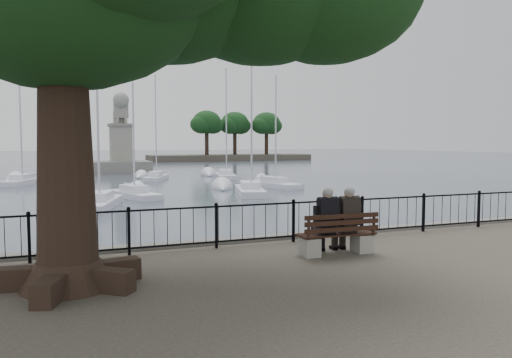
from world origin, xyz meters
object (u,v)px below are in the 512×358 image
bench (337,240)px  person_left (325,223)px  person_right (346,222)px  lion_monument (121,152)px

bench → person_left: 0.45m
bench → person_right: bearing=18.5°
person_left → person_right: bearing=-2.0°
person_left → lion_monument: lion_monument is taller
person_left → person_right: size_ratio=1.00×
person_right → lion_monument: size_ratio=0.16×
bench → person_right: 0.46m
bench → person_left: size_ratio=1.21×
bench → person_right: (0.28, 0.09, 0.36)m
bench → lion_monument: size_ratio=0.20×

